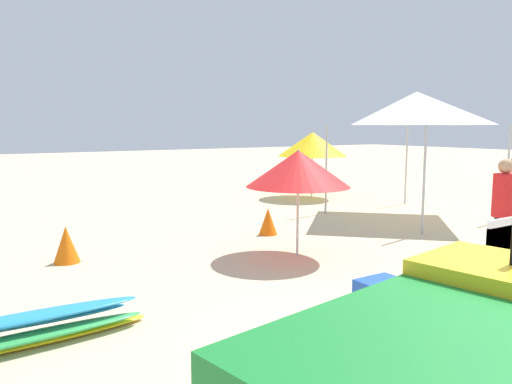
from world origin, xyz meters
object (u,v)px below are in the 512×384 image
stacked_plastic_chairs (489,252)px  traffic_cone_near (66,244)px  beach_umbrella_mid (298,169)px  beach_umbrella_left (312,144)px  traffic_cone_far (268,221)px  popup_canopy (416,109)px  cooler_box (380,295)px  utility_cart (450,368)px  surfboard_pile (18,331)px  lifeguard_near_left (503,207)px

stacked_plastic_chairs → traffic_cone_near: 5.91m
beach_umbrella_mid → beach_umbrella_left: bearing=48.7°
traffic_cone_near → traffic_cone_far: bearing=-0.3°
popup_canopy → traffic_cone_far: size_ratio=5.54×
traffic_cone_near → stacked_plastic_chairs: bearing=-49.9°
stacked_plastic_chairs → traffic_cone_far: bearing=91.0°
popup_canopy → traffic_cone_near: size_ratio=5.04×
stacked_plastic_chairs → cooler_box: size_ratio=1.95×
beach_umbrella_mid → traffic_cone_near: size_ratio=3.00×
utility_cart → surfboard_pile: utility_cart is taller
beach_umbrella_left → utility_cart: bearing=-125.9°
utility_cart → beach_umbrella_mid: bearing=61.0°
lifeguard_near_left → traffic_cone_near: size_ratio=2.84×
stacked_plastic_chairs → lifeguard_near_left: size_ratio=0.63×
utility_cart → stacked_plastic_chairs: utility_cart is taller
utility_cart → traffic_cone_far: (3.11, 6.26, -0.53)m
popup_canopy → traffic_cone_near: bearing=178.2°
stacked_plastic_chairs → beach_umbrella_left: bearing=64.1°
lifeguard_near_left → cooler_box: bearing=-176.2°
lifeguard_near_left → cooler_box: lifeguard_near_left is taller
surfboard_pile → traffic_cone_far: 5.57m
popup_canopy → beach_umbrella_mid: popup_canopy is taller
popup_canopy → lifeguard_near_left: bearing=-123.9°
traffic_cone_near → cooler_box: (2.52, -4.02, -0.11)m
stacked_plastic_chairs → beach_umbrella_left: (3.88, 8.00, 0.96)m
traffic_cone_far → surfboard_pile: bearing=-149.4°
surfboard_pile → popup_canopy: (8.69, 2.62, 2.31)m
utility_cart → traffic_cone_far: 7.01m
stacked_plastic_chairs → lifeguard_near_left: 1.59m
traffic_cone_far → beach_umbrella_mid: bearing=-108.0°
beach_umbrella_mid → surfboard_pile: bearing=-163.7°
surfboard_pile → popup_canopy: 9.37m
lifeguard_near_left → cooler_box: (-2.68, -0.18, -0.75)m
lifeguard_near_left → cooler_box: 2.79m
beach_umbrella_left → beach_umbrella_mid: 6.78m
traffic_cone_near → traffic_cone_far: traffic_cone_near is taller
surfboard_pile → traffic_cone_near: (1.07, 2.86, 0.12)m
lifeguard_near_left → beach_umbrella_left: bearing=71.3°
popup_canopy → cooler_box: bearing=-143.5°
utility_cart → beach_umbrella_mid: beach_umbrella_mid is taller
beach_umbrella_left → beach_umbrella_mid: bearing=-131.3°
utility_cart → cooler_box: 3.02m
stacked_plastic_chairs → beach_umbrella_left: 8.95m
traffic_cone_near → cooler_box: bearing=-58.0°
utility_cart → traffic_cone_far: size_ratio=5.23×
stacked_plastic_chairs → utility_cart: bearing=-151.0°
lifeguard_near_left → beach_umbrella_mid: (-1.99, 2.23, 0.49)m
utility_cart → beach_umbrella_left: bearing=54.1°
surfboard_pile → beach_umbrella_mid: size_ratio=1.51×
popup_canopy → beach_umbrella_left: 3.83m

